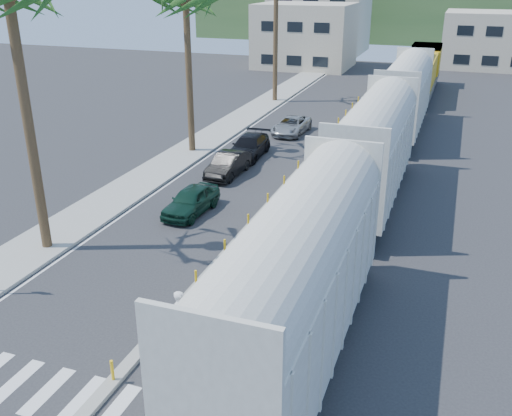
{
  "coord_description": "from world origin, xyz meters",
  "views": [
    {
      "loc": [
        8.93,
        -12.89,
        11.81
      ],
      "look_at": [
        1.02,
        9.27,
        2.0
      ],
      "focal_mm": 40.0,
      "sensor_mm": 36.0,
      "label": 1
    }
  ],
  "objects": [
    {
      "name": "ground",
      "position": [
        0.0,
        0.0,
        0.0
      ],
      "size": [
        140.0,
        140.0,
        0.0
      ],
      "primitive_type": "plane",
      "color": "#28282B",
      "rests_on": "ground"
    },
    {
      "name": "sidewalk",
      "position": [
        -8.5,
        25.0,
        0.07
      ],
      "size": [
        3.0,
        90.0,
        0.15
      ],
      "primitive_type": "cube",
      "color": "gray",
      "rests_on": "ground"
    },
    {
      "name": "rails",
      "position": [
        5.0,
        28.0,
        0.03
      ],
      "size": [
        1.56,
        100.0,
        0.06
      ],
      "color": "black",
      "rests_on": "ground"
    },
    {
      "name": "median",
      "position": [
        0.0,
        19.96,
        0.09
      ],
      "size": [
        0.45,
        60.0,
        0.85
      ],
      "color": "gray",
      "rests_on": "ground"
    },
    {
      "name": "crosswalk",
      "position": [
        0.0,
        -2.0,
        0.01
      ],
      "size": [
        14.0,
        2.2,
        0.01
      ],
      "primitive_type": "cube",
      "color": "silver",
      "rests_on": "ground"
    },
    {
      "name": "lane_markings",
      "position": [
        -2.15,
        25.0,
        0.0
      ],
      "size": [
        9.42,
        90.0,
        0.01
      ],
      "color": "silver",
      "rests_on": "ground"
    },
    {
      "name": "freight_train",
      "position": [
        5.0,
        22.48,
        2.91
      ],
      "size": [
        3.0,
        60.94,
        5.85
      ],
      "color": "beige",
      "rests_on": "ground"
    },
    {
      "name": "buildings",
      "position": [
        -6.41,
        71.66,
        4.36
      ],
      "size": [
        38.0,
        27.0,
        10.0
      ],
      "color": "#B5A890",
      "rests_on": "ground"
    },
    {
      "name": "hillside",
      "position": [
        0.0,
        100.0,
        6.0
      ],
      "size": [
        80.0,
        20.0,
        12.0
      ],
      "primitive_type": "cube",
      "color": "#385628",
      "rests_on": "ground"
    },
    {
      "name": "car_lead",
      "position": [
        -3.57,
        11.99,
        0.71
      ],
      "size": [
        2.19,
        4.38,
        1.42
      ],
      "primitive_type": "imported",
      "rotation": [
        0.0,
        0.0,
        -0.06
      ],
      "color": "#103023",
      "rests_on": "ground"
    },
    {
      "name": "car_second",
      "position": [
        -4.0,
        18.21,
        0.71
      ],
      "size": [
        1.77,
        4.42,
        1.43
      ],
      "primitive_type": "imported",
      "rotation": [
        0.0,
        0.0,
        -0.03
      ],
      "color": "black",
      "rests_on": "ground"
    },
    {
      "name": "car_third",
      "position": [
        -4.15,
        22.27,
        0.72
      ],
      "size": [
        2.38,
        5.13,
        1.45
      ],
      "primitive_type": "imported",
      "rotation": [
        0.0,
        0.0,
        0.04
      ],
      "color": "black",
      "rests_on": "ground"
    },
    {
      "name": "car_rear",
      "position": [
        -3.12,
        29.08,
        0.66
      ],
      "size": [
        2.51,
        4.89,
        1.32
      ],
      "primitive_type": "imported",
      "rotation": [
        0.0,
        0.0,
        -0.03
      ],
      "color": "#9B9EA0",
      "rests_on": "ground"
    },
    {
      "name": "cyclist",
      "position": [
        1.44,
        1.08,
        0.77
      ],
      "size": [
        0.79,
        2.0,
        2.37
      ],
      "rotation": [
        0.0,
        0.0,
        1.57
      ],
      "color": "#9EA0A5",
      "rests_on": "ground"
    }
  ]
}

